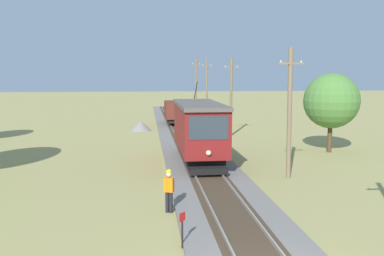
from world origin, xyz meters
name	(u,v)px	position (x,y,z in m)	size (l,w,h in m)	color
red_tram	(199,129)	(0.00, 15.13, 2.19)	(2.60, 8.54, 4.79)	maroon
freight_car	(176,111)	(0.00, 34.68, 1.56)	(2.40, 5.20, 2.31)	maroon
utility_pole_near_tram	(290,112)	(4.36, 11.18, 3.57)	(1.40, 0.42, 6.95)	#7A664C
utility_pole_mid	(231,96)	(4.36, 26.36, 3.62)	(1.40, 0.44, 7.05)	#7A664C
utility_pole_far	(207,88)	(4.36, 41.24, 3.89)	(1.40, 0.32, 7.58)	#7A664C
utility_pole_distant	(196,84)	(4.36, 52.44, 4.18)	(1.40, 0.65, 8.17)	#7A664C
trackside_signal_marker	(182,228)	(-2.12, 2.70, 0.67)	(0.21, 0.21, 1.18)	black
gravel_pile	(141,126)	(-3.84, 31.03, 0.47)	(2.24, 2.24, 0.94)	gray
track_worker	(169,189)	(-2.35, 6.17, 0.98)	(0.44, 0.36, 1.78)	black
tree_right_far	(331,101)	(9.83, 17.89, 3.69)	(3.91, 3.91, 5.65)	#4C3823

